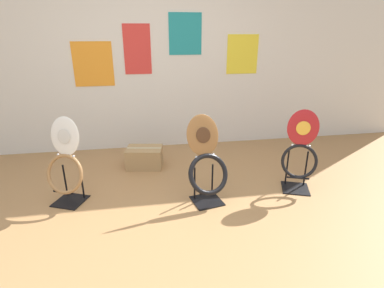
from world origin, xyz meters
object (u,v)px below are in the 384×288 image
Objects in this scene: toilet_seat_display_crimson_swirl at (300,153)px; toilet_seat_display_woodgrain at (207,165)px; toilet_seat_display_white_plain at (65,165)px; storage_box at (145,157)px.

toilet_seat_display_crimson_swirl is 1.01m from toilet_seat_display_woodgrain.
toilet_seat_display_crimson_swirl is 1.02× the size of toilet_seat_display_white_plain.
toilet_seat_display_woodgrain is 1.80× the size of storage_box.
toilet_seat_display_white_plain is at bearing 171.05° from toilet_seat_display_woodgrain.
toilet_seat_display_woodgrain reaches higher than storage_box.
toilet_seat_display_woodgrain is (-1.01, -0.07, -0.03)m from toilet_seat_display_crimson_swirl.
toilet_seat_display_white_plain is (-2.36, 0.15, -0.02)m from toilet_seat_display_crimson_swirl.
storage_box is (-1.60, 0.85, -0.29)m from toilet_seat_display_crimson_swirl.
toilet_seat_display_crimson_swirl is at bearing 3.80° from toilet_seat_display_woodgrain.
storage_box is at bearing 43.12° from toilet_seat_display_white_plain.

